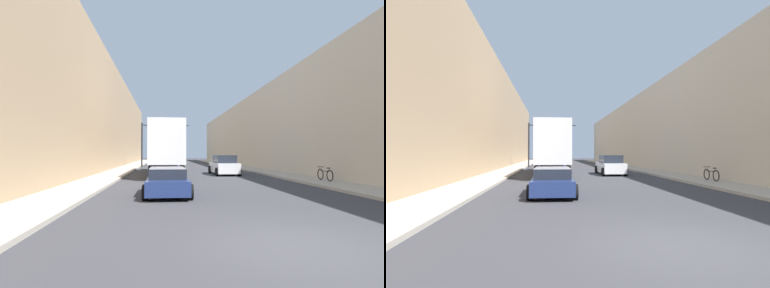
# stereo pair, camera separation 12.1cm
# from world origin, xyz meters

# --- Properties ---
(ground_plane) EXTENTS (200.00, 200.00, 0.00)m
(ground_plane) POSITION_xyz_m (0.00, 0.00, 0.00)
(ground_plane) COLOR #38383D
(sidewalk_right) EXTENTS (2.50, 80.00, 0.15)m
(sidewalk_right) POSITION_xyz_m (7.02, 30.00, 0.07)
(sidewalk_right) COLOR #B2A899
(sidewalk_right) RESTS_ON ground
(sidewalk_left) EXTENTS (2.50, 80.00, 0.15)m
(sidewalk_left) POSITION_xyz_m (-7.02, 30.00, 0.07)
(sidewalk_left) COLOR #B2A899
(sidewalk_left) RESTS_ON ground
(building_right) EXTENTS (6.00, 80.00, 9.30)m
(building_right) POSITION_xyz_m (11.27, 30.00, 4.65)
(building_right) COLOR beige
(building_right) RESTS_ON ground
(building_left) EXTENTS (6.00, 80.00, 11.91)m
(building_left) POSITION_xyz_m (-11.27, 30.00, 5.95)
(building_left) COLOR tan
(building_left) RESTS_ON ground
(semi_truck) EXTENTS (2.57, 14.36, 4.25)m
(semi_truck) POSITION_xyz_m (-2.53, 20.95, 2.41)
(semi_truck) COLOR silver
(semi_truck) RESTS_ON ground
(sedan_car) EXTENTS (2.04, 4.78, 1.22)m
(sedan_car) POSITION_xyz_m (-2.56, 7.90, 0.60)
(sedan_car) COLOR navy
(sedan_car) RESTS_ON ground
(suv_car) EXTENTS (2.11, 4.97, 1.70)m
(suv_car) POSITION_xyz_m (2.53, 20.01, 0.80)
(suv_car) COLOR silver
(suv_car) RESTS_ON ground
(traffic_signal_gantry) EXTENTS (6.36, 0.35, 5.91)m
(traffic_signal_gantry) POSITION_xyz_m (-4.08, 34.36, 4.11)
(traffic_signal_gantry) COLOR black
(traffic_signal_gantry) RESTS_ON ground
(parked_bicycle) EXTENTS (0.44, 1.82, 0.86)m
(parked_bicycle) POSITION_xyz_m (7.41, 12.14, 0.53)
(parked_bicycle) COLOR black
(parked_bicycle) RESTS_ON sidewalk_right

